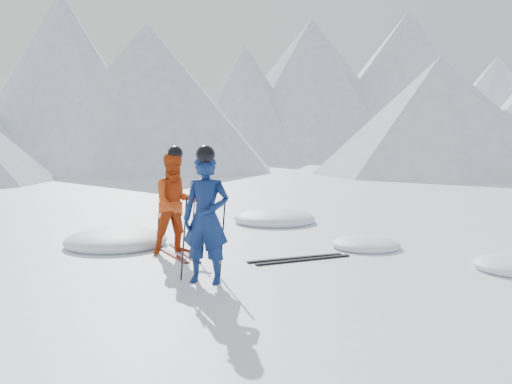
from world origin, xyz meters
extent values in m
plane|color=white|center=(0.00, 0.00, 0.00)|extent=(160.00, 160.00, 0.00)
cone|color=#B2BCD1|center=(-11.51, 40.48, 7.17)|extent=(23.96, 23.96, 14.35)
cone|color=#B2BCD1|center=(-5.08, 51.27, 5.96)|extent=(17.69, 17.69, 11.93)
cone|color=#B2BCD1|center=(4.51, 43.52, 5.42)|extent=(19.63, 19.63, 10.85)
cone|color=#B2BCD1|center=(11.74, 46.25, 7.07)|extent=(23.31, 23.31, 14.15)
cone|color=#B2BCD1|center=(21.49, 44.84, 7.44)|extent=(28.94, 28.94, 14.88)
cone|color=silver|center=(31.93, 45.34, 5.38)|extent=(24.45, 24.45, 10.76)
cone|color=#B2BCD1|center=(12.00, 20.00, 3.25)|extent=(14.00, 14.00, 6.50)
cone|color=#B2BCD1|center=(-4.00, 26.00, 4.50)|extent=(16.00, 16.00, 9.00)
imported|color=#0D1F50|center=(-2.39, -0.95, 0.89)|extent=(0.76, 0.64, 1.78)
imported|color=#BD3C0F|center=(-2.76, 1.02, 0.87)|extent=(1.00, 0.88, 1.75)
cylinder|color=black|center=(-2.69, -0.80, 0.59)|extent=(0.12, 0.08, 1.19)
cylinder|color=black|center=(-2.14, -0.70, 0.59)|extent=(0.12, 0.07, 1.19)
cylinder|color=black|center=(-3.06, 1.27, 0.58)|extent=(0.12, 0.09, 1.16)
cylinder|color=black|center=(-2.46, 1.17, 0.58)|extent=(0.12, 0.08, 1.16)
cube|color=black|center=(-2.88, 1.02, 0.01)|extent=(0.63, 1.64, 0.03)
cube|color=black|center=(-2.64, 1.02, 0.01)|extent=(0.51, 1.67, 0.03)
cube|color=black|center=(-0.83, 0.27, 0.01)|extent=(1.68, 0.45, 0.03)
cube|color=black|center=(-0.73, 0.12, 0.01)|extent=(1.67, 0.51, 0.03)
ellipsoid|color=white|center=(-3.86, 1.93, 0.00)|extent=(1.90, 1.90, 0.42)
ellipsoid|color=white|center=(0.65, 0.97, 0.00)|extent=(1.25, 1.25, 0.27)
ellipsoid|color=white|center=(-0.40, 4.17, 0.00)|extent=(1.93, 1.93, 0.42)
camera|label=1|loc=(-2.90, -8.28, 1.98)|focal=38.00mm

